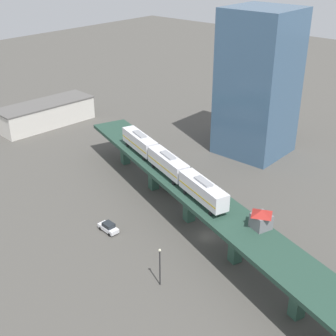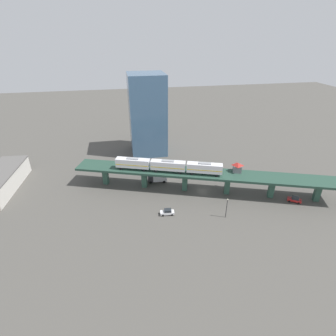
% 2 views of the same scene
% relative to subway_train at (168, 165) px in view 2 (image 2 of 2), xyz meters
% --- Properties ---
extents(ground_plane, '(400.00, 400.00, 0.00)m').
position_rel_subway_train_xyz_m(ground_plane, '(-2.85, -12.21, -10.27)').
color(ground_plane, '#4C4944').
extents(elevated_viaduct, '(38.73, 89.50, 7.73)m').
position_rel_subway_train_xyz_m(elevated_viaduct, '(-2.91, -12.38, -3.63)').
color(elevated_viaduct, '#244135').
rests_on(elevated_viaduct, ground).
extents(subway_train, '(15.10, 35.99, 4.45)m').
position_rel_subway_train_xyz_m(subway_train, '(0.00, 0.00, 0.00)').
color(subway_train, silver).
rests_on(subway_train, elevated_viaduct).
extents(signal_hut, '(4.11, 4.11, 3.40)m').
position_rel_subway_train_xyz_m(signal_hut, '(-4.43, -23.82, -0.74)').
color(signal_hut, slate).
rests_on(signal_hut, elevated_viaduct).
extents(street_car_white, '(2.25, 4.54, 1.89)m').
position_rel_subway_train_xyz_m(street_car_white, '(-13.85, 2.87, -9.33)').
color(street_car_white, silver).
rests_on(street_car_white, ground).
extents(street_car_red, '(3.95, 4.66, 1.89)m').
position_rel_subway_train_xyz_m(street_car_red, '(-15.12, -40.87, -9.33)').
color(street_car_red, '#AD1E1E').
rests_on(street_car_red, ground).
extents(delivery_truck, '(2.92, 7.37, 3.20)m').
position_rel_subway_train_xyz_m(delivery_truck, '(6.85, 2.75, -8.51)').
color(delivery_truck, '#333338').
rests_on(delivery_truck, ground).
extents(street_lamp, '(0.44, 0.44, 6.94)m').
position_rel_subway_train_xyz_m(street_lamp, '(-18.72, -14.67, -6.16)').
color(street_lamp, black).
rests_on(street_lamp, ground).
extents(warehouse_building, '(29.27, 12.41, 6.80)m').
position_rel_subway_train_xyz_m(warehouse_building, '(12.61, 59.19, -6.86)').
color(warehouse_building, beige).
rests_on(warehouse_building, ground).
extents(office_tower, '(16.00, 16.00, 36.00)m').
position_rel_subway_train_xyz_m(office_tower, '(36.55, 2.52, 7.73)').
color(office_tower, '#3D5B7A').
rests_on(office_tower, ground).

